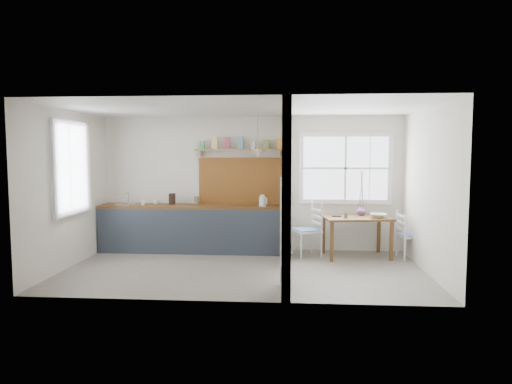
# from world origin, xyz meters

# --- Properties ---
(floor) EXTENTS (5.80, 3.20, 0.01)m
(floor) POSITION_xyz_m (0.00, 0.00, 0.00)
(floor) COLOR #6F6658
(floor) RESTS_ON ground
(ceiling) EXTENTS (5.80, 3.20, 0.01)m
(ceiling) POSITION_xyz_m (0.00, 0.00, 2.60)
(ceiling) COLOR silver
(ceiling) RESTS_ON walls
(walls) EXTENTS (5.81, 3.21, 2.60)m
(walls) POSITION_xyz_m (0.00, 0.00, 1.30)
(walls) COLOR silver
(walls) RESTS_ON floor
(partition) EXTENTS (0.12, 3.20, 2.60)m
(partition) POSITION_xyz_m (0.70, 0.06, 1.45)
(partition) COLOR silver
(partition) RESTS_ON floor
(kitchen_window) EXTENTS (0.10, 1.16, 1.50)m
(kitchen_window) POSITION_xyz_m (-2.87, 0.00, 1.65)
(kitchen_window) COLOR white
(kitchen_window) RESTS_ON walls
(nook_window) EXTENTS (1.76, 0.10, 1.30)m
(nook_window) POSITION_xyz_m (1.80, 1.56, 1.60)
(nook_window) COLOR white
(nook_window) RESTS_ON walls
(counter) EXTENTS (3.50, 0.60, 0.90)m
(counter) POSITION_xyz_m (-1.13, 1.33, 0.46)
(counter) COLOR brown
(counter) RESTS_ON floor
(sink) EXTENTS (0.40, 0.40, 0.02)m
(sink) POSITION_xyz_m (-2.43, 1.30, 0.89)
(sink) COLOR #B0B3B9
(sink) RESTS_ON counter
(backsplash) EXTENTS (1.65, 0.03, 0.90)m
(backsplash) POSITION_xyz_m (-0.20, 1.58, 1.35)
(backsplash) COLOR brown
(backsplash) RESTS_ON walls
(shelf) EXTENTS (1.75, 0.20, 0.21)m
(shelf) POSITION_xyz_m (-0.20, 1.49, 2.00)
(shelf) COLOR #906F4E
(shelf) RESTS_ON walls
(pendant_lamp) EXTENTS (0.26, 0.26, 0.16)m
(pendant_lamp) POSITION_xyz_m (0.15, 1.15, 1.88)
(pendant_lamp) COLOR #F0E7CC
(pendant_lamp) RESTS_ON ceiling
(utensil_rail) EXTENTS (0.02, 0.50, 0.02)m
(utensil_rail) POSITION_xyz_m (0.61, 0.90, 1.45)
(utensil_rail) COLOR #B0B3B9
(utensil_rail) RESTS_ON partition
(dining_table) EXTENTS (1.28, 0.95, 0.74)m
(dining_table) POSITION_xyz_m (1.96, 1.07, 0.37)
(dining_table) COLOR brown
(dining_table) RESTS_ON floor
(chair_left) EXTENTS (0.58, 0.58, 0.97)m
(chair_left) POSITION_xyz_m (1.06, 1.11, 0.49)
(chair_left) COLOR silver
(chair_left) RESTS_ON floor
(chair_right) EXTENTS (0.45, 0.45, 0.85)m
(chair_right) POSITION_xyz_m (2.90, 1.01, 0.42)
(chair_right) COLOR silver
(chair_right) RESTS_ON floor
(kettle) EXTENTS (0.22, 0.20, 0.21)m
(kettle) POSITION_xyz_m (0.24, 1.20, 1.01)
(kettle) COLOR silver
(kettle) RESTS_ON counter
(mug_a) EXTENTS (0.12, 0.12, 0.10)m
(mug_a) POSITION_xyz_m (-2.05, 1.21, 0.95)
(mug_a) COLOR white
(mug_a) RESTS_ON counter
(mug_b) EXTENTS (0.15, 0.15, 0.09)m
(mug_b) POSITION_xyz_m (-1.84, 1.37, 0.94)
(mug_b) COLOR silver
(mug_b) RESTS_ON counter
(knife_block) EXTENTS (0.10, 0.14, 0.21)m
(knife_block) POSITION_xyz_m (-1.53, 1.39, 1.01)
(knife_block) COLOR black
(knife_block) RESTS_ON counter
(jar) EXTENTS (0.12, 0.12, 0.15)m
(jar) POSITION_xyz_m (-1.06, 1.45, 0.98)
(jar) COLOR #716A49
(jar) RESTS_ON counter
(towel_magenta) EXTENTS (0.02, 0.03, 0.57)m
(towel_magenta) POSITION_xyz_m (0.58, 0.99, 0.28)
(towel_magenta) COLOR #AF1656
(towel_magenta) RESTS_ON counter
(towel_orange) EXTENTS (0.02, 0.03, 0.54)m
(towel_orange) POSITION_xyz_m (0.58, 0.92, 0.25)
(towel_orange) COLOR #C66A2D
(towel_orange) RESTS_ON counter
(bowl) EXTENTS (0.35, 0.35, 0.07)m
(bowl) POSITION_xyz_m (2.32, 0.98, 0.78)
(bowl) COLOR silver
(bowl) RESTS_ON dining_table
(table_cup) EXTENTS (0.10, 0.10, 0.08)m
(table_cup) POSITION_xyz_m (1.74, 0.91, 0.78)
(table_cup) COLOR #517551
(table_cup) RESTS_ON dining_table
(plate) EXTENTS (0.21, 0.21, 0.02)m
(plate) POSITION_xyz_m (1.60, 1.07, 0.75)
(plate) COLOR black
(plate) RESTS_ON dining_table
(vase) EXTENTS (0.18, 0.18, 0.18)m
(vase) POSITION_xyz_m (2.06, 1.26, 0.83)
(vase) COLOR #75457F
(vase) RESTS_ON dining_table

